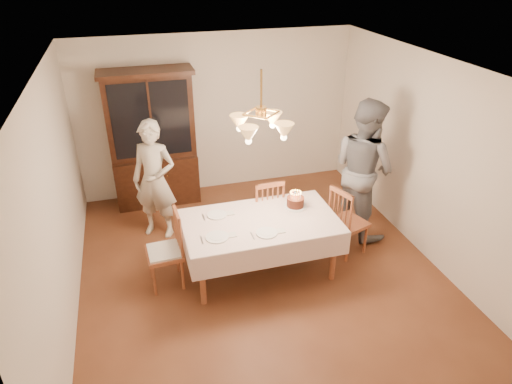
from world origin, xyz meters
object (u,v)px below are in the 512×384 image
object	(u,v)px
chair_far_side	(265,213)
birthday_cake	(295,202)
dining_table	(260,225)
elderly_woman	(155,180)
china_hutch	(153,142)

from	to	relation	value
chair_far_side	birthday_cake	xyz separation A→B (m)	(0.26, -0.45, 0.38)
dining_table	elderly_woman	distance (m)	1.72
dining_table	china_hutch	xyz separation A→B (m)	(-1.08, 2.25, 0.36)
elderly_woman	birthday_cake	size ratio (longest dim) A/B	5.75
birthday_cake	dining_table	bearing A→B (deg)	-159.56
dining_table	chair_far_side	distance (m)	0.74
china_hutch	birthday_cake	xyz separation A→B (m)	(1.61, -2.06, -0.22)
elderly_woman	birthday_cake	bearing A→B (deg)	-3.46
dining_table	birthday_cake	distance (m)	0.58
china_hutch	elderly_woman	xyz separation A→B (m)	(-0.08, -1.00, -0.18)
china_hutch	birthday_cake	distance (m)	2.62
chair_far_side	elderly_woman	world-z (taller)	elderly_woman
china_hutch	chair_far_side	xyz separation A→B (m)	(1.35, -1.61, -0.60)
elderly_woman	birthday_cake	xyz separation A→B (m)	(1.69, -1.05, -0.04)
dining_table	elderly_woman	size ratio (longest dim) A/B	1.10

